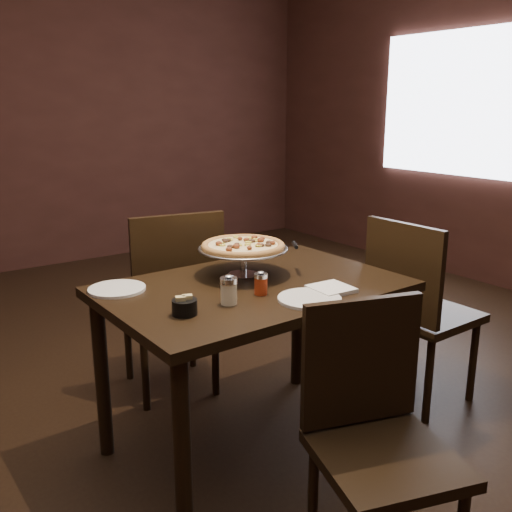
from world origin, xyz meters
TOP-DOWN VIEW (x-y plane):
  - room at (0.06, 0.03)m, footprint 6.04×7.04m
  - dining_table at (-0.04, -0.09)m, footprint 1.24×0.84m
  - pizza_stand at (-0.00, 0.04)m, footprint 0.39×0.39m
  - parmesan_shaker at (-0.25, -0.23)m, footprint 0.07×0.07m
  - pepper_flake_shaker at (-0.09, -0.21)m, footprint 0.06×0.06m
  - packet_caddy at (-0.44, -0.23)m, footprint 0.09×0.09m
  - napkin_stack at (0.17, -0.34)m, footprint 0.16×0.16m
  - plate_left at (-0.53, 0.17)m, footprint 0.23×0.23m
  - plate_near at (0.02, -0.38)m, footprint 0.25×0.25m
  - serving_spatula at (0.20, -0.06)m, footprint 0.14×0.14m
  - chair_far at (-0.09, 0.56)m, footprint 0.54×0.54m
  - chair_near at (-0.10, -0.85)m, footprint 0.52×0.52m
  - chair_side at (0.86, -0.24)m, footprint 0.45×0.45m

SIDE VIEW (x-z plane):
  - chair_near at x=-0.10m, z-range 0.04..0.93m
  - chair_side at x=0.86m, z-range 0.04..1.00m
  - chair_far at x=-0.09m, z-range 0.05..1.04m
  - dining_table at x=-0.04m, z-range 0.28..1.05m
  - plate_left at x=-0.53m, z-range 0.77..0.78m
  - plate_near at x=0.02m, z-range 0.77..0.78m
  - napkin_stack at x=0.17m, z-range 0.77..0.78m
  - packet_caddy at x=-0.44m, z-range 0.76..0.83m
  - pepper_flake_shaker at x=-0.09m, z-range 0.76..0.86m
  - parmesan_shaker at x=-0.25m, z-range 0.76..0.88m
  - serving_spatula at x=0.20m, z-range 0.88..0.90m
  - pizza_stand at x=0.00m, z-range 0.82..0.98m
  - room at x=0.06m, z-range -0.02..2.82m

